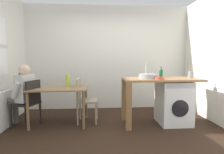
% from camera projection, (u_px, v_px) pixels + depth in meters
% --- Properties ---
extents(ground_plane, '(5.46, 5.46, 0.00)m').
position_uv_depth(ground_plane, '(113.00, 134.00, 3.08)').
color(ground_plane, black).
extents(wall_back, '(4.60, 0.10, 2.70)m').
position_uv_depth(wall_back, '(108.00, 58.00, 4.70)').
color(wall_back, silver).
rests_on(wall_back, ground_plane).
extents(radiator, '(0.10, 0.80, 0.70)m').
position_uv_depth(radiator, '(1.00, 112.00, 3.20)').
color(radiator, white).
rests_on(radiator, ground_plane).
extents(dining_table, '(1.10, 0.76, 0.74)m').
position_uv_depth(dining_table, '(60.00, 92.00, 3.52)').
color(dining_table, olive).
rests_on(dining_table, ground_plane).
extents(chair_person_seat, '(0.51, 0.51, 0.90)m').
position_uv_depth(chair_person_seat, '(29.00, 101.00, 3.37)').
color(chair_person_seat, black).
rests_on(chair_person_seat, ground_plane).
extents(chair_opposite, '(0.41, 0.41, 0.90)m').
position_uv_depth(chair_opposite, '(84.00, 98.00, 3.62)').
color(chair_opposite, gray).
rests_on(chair_opposite, ground_plane).
extents(seated_person, '(0.56, 0.54, 1.20)m').
position_uv_depth(seated_person, '(22.00, 92.00, 3.39)').
color(seated_person, '#595651').
rests_on(seated_person, ground_plane).
extents(kitchen_counter, '(1.50, 0.68, 0.92)m').
position_uv_depth(kitchen_counter, '(151.00, 86.00, 3.50)').
color(kitchen_counter, '#9E7042').
rests_on(kitchen_counter, ground_plane).
extents(washing_machine, '(0.60, 0.61, 0.86)m').
position_uv_depth(washing_machine, '(173.00, 102.00, 3.56)').
color(washing_machine, white).
rests_on(washing_machine, ground_plane).
extents(sink_basin, '(0.38, 0.38, 0.09)m').
position_uv_depth(sink_basin, '(148.00, 76.00, 3.48)').
color(sink_basin, '#9EA0A5').
rests_on(sink_basin, kitchen_counter).
extents(tap, '(0.02, 0.02, 0.28)m').
position_uv_depth(tap, '(146.00, 71.00, 3.65)').
color(tap, '#B2B2B7').
rests_on(tap, kitchen_counter).
extents(bottle_tall_green, '(0.07, 0.07, 0.22)m').
position_uv_depth(bottle_tall_green, '(161.00, 73.00, 3.66)').
color(bottle_tall_green, '#19592D').
rests_on(bottle_tall_green, kitchen_counter).
extents(mixing_bowl, '(0.17, 0.17, 0.05)m').
position_uv_depth(mixing_bowl, '(159.00, 78.00, 3.29)').
color(mixing_bowl, '#D84C38').
rests_on(mixing_bowl, kitchen_counter).
extents(utensil_crock, '(0.11, 0.11, 0.30)m').
position_uv_depth(utensil_crock, '(191.00, 74.00, 3.59)').
color(utensil_crock, gray).
rests_on(utensil_crock, kitchen_counter).
extents(vase, '(0.09, 0.09, 0.25)m').
position_uv_depth(vase, '(68.00, 81.00, 3.61)').
color(vase, '#A8C63D').
rests_on(vase, dining_table).
extents(scissors, '(0.15, 0.06, 0.01)m').
position_uv_depth(scissors, '(161.00, 79.00, 3.40)').
color(scissors, '#B2B2B7').
rests_on(scissors, kitchen_counter).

